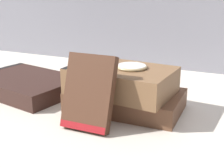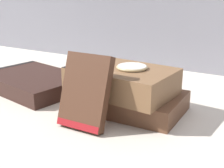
{
  "view_description": "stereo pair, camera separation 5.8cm",
  "coord_description": "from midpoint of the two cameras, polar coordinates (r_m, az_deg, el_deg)",
  "views": [
    {
      "loc": [
        0.24,
        -0.5,
        0.24
      ],
      "look_at": [
        0.0,
        0.03,
        0.06
      ],
      "focal_mm": 50.0,
      "sensor_mm": 36.0,
      "label": 1
    },
    {
      "loc": [
        0.29,
        -0.47,
        0.24
      ],
      "look_at": [
        0.0,
        0.03,
        0.06
      ],
      "focal_mm": 50.0,
      "sensor_mm": 36.0,
      "label": 2
    }
  ],
  "objects": [
    {
      "name": "ground_plane",
      "position": [
        0.6,
        1.12,
        -6.12
      ],
      "size": [
        3.0,
        3.0,
        0.0
      ],
      "primitive_type": "plane",
      "color": "beige"
    },
    {
      "name": "book_flat_bottom",
      "position": [
        0.64,
        4.83,
        -2.96
      ],
      "size": [
        0.23,
        0.14,
        0.04
      ],
      "rotation": [
        0.0,
        0.0,
        0.01
      ],
      "color": "brown",
      "rests_on": "ground_plane"
    },
    {
      "name": "pocket_watch",
      "position": [
        0.6,
        6.44,
        3.06
      ],
      "size": [
        0.06,
        0.06,
        0.01
      ],
      "color": "silver",
      "rests_on": "book_flat_top"
    },
    {
      "name": "book_flat_top",
      "position": [
        0.61,
        4.09,
        0.7
      ],
      "size": [
        0.21,
        0.15,
        0.05
      ],
      "rotation": [
        0.0,
        0.0,
        -0.09
      ],
      "color": "brown",
      "rests_on": "book_flat_bottom"
    },
    {
      "name": "book_side_left",
      "position": [
        0.78,
        -12.31,
        0.47
      ],
      "size": [
        0.27,
        0.21,
        0.04
      ],
      "rotation": [
        0.0,
        0.0,
        -0.2
      ],
      "color": "#331E19",
      "rests_on": "ground_plane"
    },
    {
      "name": "reading_glasses",
      "position": [
        0.77,
        3.0,
        -0.54
      ],
      "size": [
        0.1,
        0.07,
        0.0
      ],
      "rotation": [
        0.0,
        0.0,
        0.3
      ],
      "color": "#4C3828",
      "rests_on": "ground_plane"
    },
    {
      "name": "book_leaning_front",
      "position": [
        0.54,
        -1.93,
        -1.97
      ],
      "size": [
        0.09,
        0.06,
        0.13
      ],
      "rotation": [
        -0.33,
        0.0,
        0.0
      ],
      "color": "#4C2D1E",
      "rests_on": "ground_plane"
    }
  ]
}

